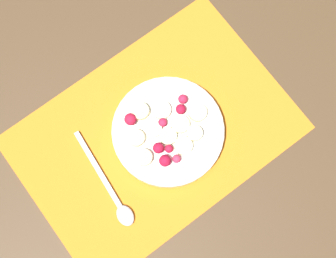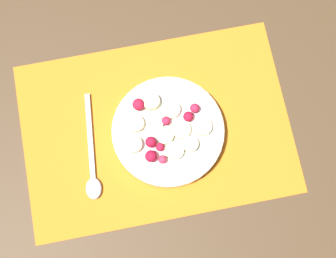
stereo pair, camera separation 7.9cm
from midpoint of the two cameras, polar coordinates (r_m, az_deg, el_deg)
ground_plane at (r=0.84m, az=1.17°, el=-0.50°), size 3.00×3.00×0.00m
placemat at (r=0.83m, az=1.18°, el=-0.46°), size 0.47×0.33×0.01m
fruit_bowl at (r=0.81m, az=2.69°, el=-0.87°), size 0.20×0.20×0.05m
spoon at (r=0.82m, az=-6.57°, el=-5.20°), size 0.03×0.19×0.01m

